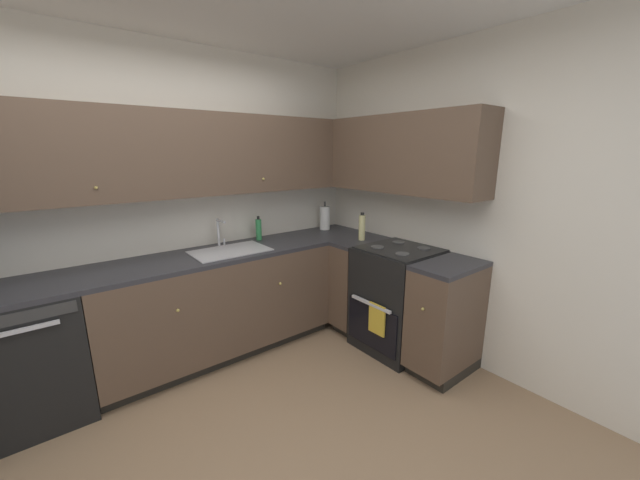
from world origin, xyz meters
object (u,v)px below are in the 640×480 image
at_px(soap_bottle, 259,229).
at_px(paper_towel_roll, 325,218).
at_px(dishwasher, 32,357).
at_px(oven_range, 398,298).
at_px(oil_bottle, 362,227).

xyz_separation_m(soap_bottle, paper_towel_roll, (0.80, -0.02, 0.02)).
bearing_deg(dishwasher, oven_range, -18.97).
bearing_deg(oven_range, soap_bottle, 126.41).
bearing_deg(oven_range, oil_bottle, 92.31).
distance_m(dishwasher, paper_towel_roll, 2.66).
bearing_deg(soap_bottle, oil_bottle, -38.59).
bearing_deg(soap_bottle, paper_towel_roll, -1.44).
bearing_deg(paper_towel_roll, oil_bottle, -92.45).
xyz_separation_m(dishwasher, oven_range, (2.58, -0.89, 0.02)).
bearing_deg(paper_towel_roll, soap_bottle, 178.56).
height_order(oven_range, oil_bottle, oil_bottle).
xyz_separation_m(dishwasher, paper_towel_roll, (2.59, 0.16, 0.60)).
xyz_separation_m(dishwasher, oil_bottle, (2.56, -0.43, 0.60)).
relative_size(dishwasher, soap_bottle, 3.87).
distance_m(soap_bottle, paper_towel_roll, 0.80).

